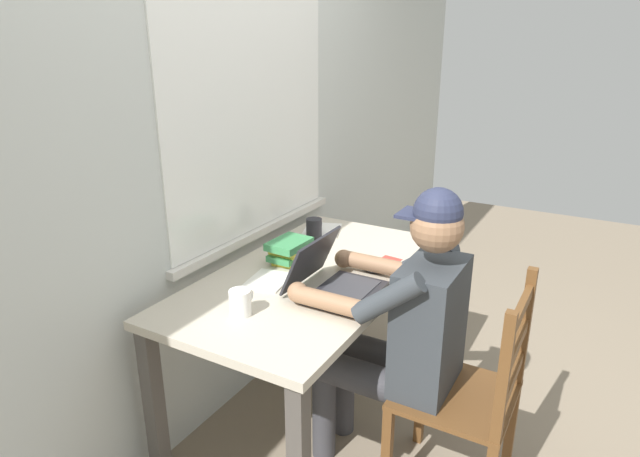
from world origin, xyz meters
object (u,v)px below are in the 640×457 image
Objects in this scene: laptop at (332,279)px; wooden_chair at (470,396)px; seated_person at (403,324)px; computer_mouse at (374,269)px; landscape_photo_print at (387,262)px; desk at (313,294)px; coffee_mug_white at (241,302)px; coffee_mug_dark at (314,228)px; book_stack_main at (289,250)px.

wooden_chair is at bearing -87.46° from laptop.
seated_person is 0.33m from computer_mouse.
seated_person is 0.36m from wooden_chair.
landscape_photo_print is (0.39, -0.08, -0.05)m from laptop.
wooden_chair is (-0.09, -0.73, -0.20)m from desk.
desk is 4.26× the size of laptop.
computer_mouse is at bearing 65.94° from wooden_chair.
landscape_photo_print is (0.36, 0.22, 0.08)m from seated_person.
wooden_chair is 7.85× the size of coffee_mug_white.
computer_mouse is at bearing 45.04° from seated_person.
wooden_chair reaches higher than coffee_mug_dark.
seated_person reaches higher than coffee_mug_white.
computer_mouse is 0.51m from coffee_mug_dark.
coffee_mug_white is 0.51m from book_stack_main.
laptop is 2.79× the size of coffee_mug_white.
wooden_chair is 0.64m from computer_mouse.
landscape_photo_print is (0.72, -0.27, -0.05)m from coffee_mug_white.
desk is 0.46m from seated_person.
computer_mouse is 0.85× the size of coffee_mug_dark.
laptop reaches higher than computer_mouse.
book_stack_main reaches higher than coffee_mug_white.
coffee_mug_dark is at bearing 60.92° from computer_mouse.
desk is 0.22m from book_stack_main.
laptop is at bearing 164.57° from computer_mouse.
desk is 0.48m from coffee_mug_white.
computer_mouse is 0.13m from landscape_photo_print.
laptop is at bearing 94.94° from seated_person.
coffee_mug_dark reaches higher than desk.
book_stack_main is (-0.09, 0.38, 0.04)m from computer_mouse.
seated_person reaches higher than landscape_photo_print.
book_stack_main is at bearing 103.38° from computer_mouse.
book_stack_main is at bearing -168.92° from coffee_mug_dark.
seated_person is 3.73× the size of laptop.
desk is 0.46m from coffee_mug_dark.
coffee_mug_dark is (0.47, 0.95, 0.36)m from wooden_chair.
wooden_chair is 7.86× the size of coffee_mug_dark.
computer_mouse is 0.77× the size of landscape_photo_print.
laptop is at bearing 92.54° from wooden_chair.
computer_mouse is (0.23, 0.51, 0.32)m from wooden_chair.
computer_mouse is 0.85× the size of coffee_mug_white.
coffee_mug_white is at bearing 155.57° from computer_mouse.
landscape_photo_print is (0.22, -0.38, -0.06)m from book_stack_main.
coffee_mug_dark is at bearing 54.77° from seated_person.
computer_mouse is (0.25, -0.07, -0.03)m from laptop.
coffee_mug_white is at bearing 165.52° from landscape_photo_print.
landscape_photo_print is at bearing -2.50° from computer_mouse.
landscape_photo_print reaches higher than desk.
coffee_mug_dark reaches higher than landscape_photo_print.
coffee_mug_white is at bearing -168.21° from coffee_mug_dark.
wooden_chair reaches higher than desk.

